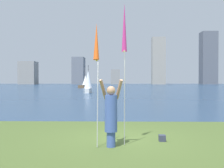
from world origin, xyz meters
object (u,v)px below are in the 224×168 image
kite_flag_left (96,45)px  bag (162,138)px  kite_flag_right (124,31)px  sailboat_3 (85,82)px  sailboat_1 (88,82)px  person (111,114)px

kite_flag_left → bag: kite_flag_left is taller
kite_flag_right → sailboat_3: (-7.63, 54.20, -2.00)m
kite_flag_right → sailboat_1: bearing=98.2°
person → kite_flag_right: bearing=42.6°
person → sailboat_3: size_ratio=0.43×
kite_flag_left → sailboat_3: (-6.85, 54.90, -1.49)m
kite_flag_right → sailboat_1: kite_flag_right is taller
person → bag: person is taller
sailboat_1 → person: bearing=-82.6°
kite_flag_right → bag: 3.53m
bag → sailboat_3: bearing=99.3°
sailboat_1 → bag: bearing=-79.5°
person → sailboat_3: sailboat_3 is taller
kite_flag_left → person: bearing=39.0°
person → kite_flag_left: 1.99m
person → sailboat_1: 31.32m
person → sailboat_1: sailboat_1 is taller
kite_flag_left → sailboat_1: sailboat_1 is taller
person → sailboat_1: (-4.01, 31.05, 0.64)m
bag → sailboat_3: 54.57m
kite_flag_right → kite_flag_left: bearing=-137.9°
sailboat_1 → sailboat_3: (-3.23, 23.54, -0.20)m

